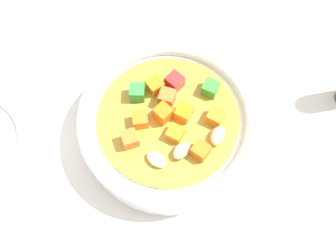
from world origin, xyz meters
TOP-DOWN VIEW (x-y plane):
  - ground_plane at (0.00, 0.00)cm, footprint 140.00×140.00cm
  - soup_bowl_main at (-0.00, 0.02)cm, footprint 20.38×20.38cm
  - spoon at (0.74, 14.51)cm, footprint 23.17×6.45cm

SIDE VIEW (x-z plane):
  - ground_plane at x=0.00cm, z-range -2.00..0.00cm
  - spoon at x=0.74cm, z-range -0.03..0.91cm
  - soup_bowl_main at x=0.00cm, z-range -0.25..5.99cm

